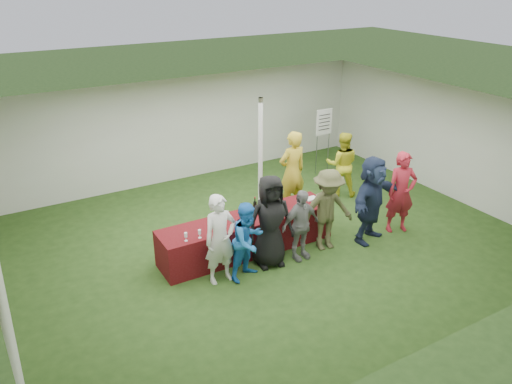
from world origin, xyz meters
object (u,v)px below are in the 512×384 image
serving_table (247,234)px  customer_2 (270,221)px  customer_5 (371,199)px  staff_pourer (292,172)px  dump_bucket (322,199)px  customer_6 (401,192)px  customer_0 (220,239)px  wine_list_sign (324,127)px  customer_4 (327,210)px  customer_1 (248,241)px  customer_3 (300,225)px  staff_back (342,164)px

serving_table → customer_2: bearing=-77.4°
customer_5 → staff_pourer: bearing=87.0°
dump_bucket → customer_6: (1.59, -0.65, 0.05)m
staff_pourer → customer_5: (0.61, -1.98, -0.04)m
customer_2 → customer_0: bearing=-168.1°
wine_list_sign → customer_6: wine_list_sign is taller
customer_4 → customer_5: (0.98, -0.17, 0.07)m
serving_table → customer_0: (-0.92, -0.67, 0.47)m
staff_pourer → customer_1: (-2.23, -1.93, -0.22)m
wine_list_sign → customer_6: (-0.59, -3.51, -0.43)m
serving_table → customer_1: size_ratio=2.42×
customer_2 → customer_3: (0.61, -0.12, -0.19)m
dump_bucket → customer_3: 1.05m
customer_0 → customer_4: size_ratio=1.00×
customer_3 → customer_6: (2.49, -0.12, 0.17)m
customer_2 → customer_4: 1.29m
staff_back → customer_2: size_ratio=0.89×
customer_0 → customer_2: (1.06, 0.04, 0.06)m
customer_6 → customer_5: bearing=-161.9°
serving_table → customer_2: (0.14, -0.63, 0.53)m
customer_2 → customer_6: size_ratio=1.02×
wine_list_sign → staff_pourer: (-2.03, -1.52, -0.35)m
customer_0 → customer_4: bearing=-2.9°
customer_5 → customer_6: (0.83, -0.00, -0.03)m
staff_back → staff_pourer: bearing=38.5°
staff_back → customer_1: (-3.77, -2.03, -0.07)m
customer_3 → customer_5: bearing=-7.0°
customer_4 → customer_5: 1.00m
dump_bucket → customer_0: size_ratio=0.15×
customer_0 → customer_6: 4.16m
dump_bucket → staff_pourer: (0.16, 1.34, 0.12)m
staff_pourer → customer_3: bearing=59.0°
serving_table → staff_pourer: size_ratio=1.87×
customer_1 → serving_table: bearing=43.4°
dump_bucket → customer_6: customer_6 is taller
customer_1 → staff_back: bearing=9.7°
wine_list_sign → customer_0: size_ratio=1.06×
staff_pourer → customer_1: bearing=39.2°
staff_back → customer_0: (-4.26, -1.89, 0.03)m
serving_table → dump_bucket: (1.65, -0.22, 0.46)m
customer_1 → customer_2: (0.57, 0.18, 0.17)m
serving_table → customer_1: customer_1 is taller
customer_1 → customer_5: bearing=-19.7°
customer_3 → customer_5: size_ratio=0.78×
wine_list_sign → customer_5: (-1.42, -3.50, -0.39)m
serving_table → customer_6: 3.39m
customer_3 → customer_6: size_ratio=0.81×
customer_3 → customer_5: customer_5 is taller
customer_1 → customer_4: (1.86, 0.11, 0.11)m
dump_bucket → customer_1: customer_1 is taller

